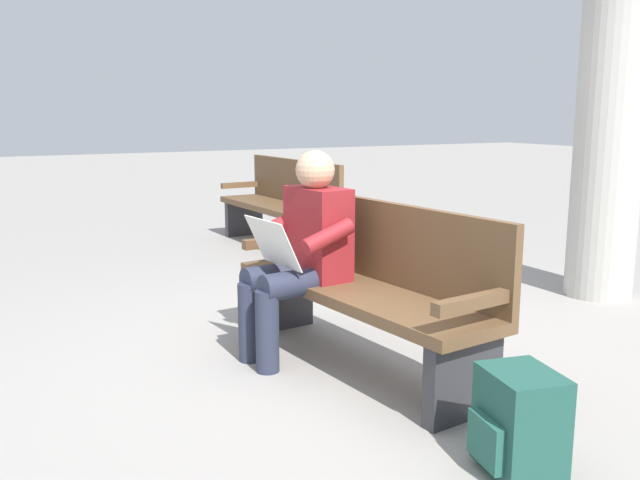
{
  "coord_description": "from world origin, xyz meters",
  "views": [
    {
      "loc": [
        -3.06,
        1.86,
        1.39
      ],
      "look_at": [
        0.15,
        0.15,
        0.7
      ],
      "focal_mm": 38.1,
      "sensor_mm": 36.0,
      "label": 1
    }
  ],
  "objects": [
    {
      "name": "ground_plane",
      "position": [
        0.0,
        0.0,
        0.0
      ],
      "size": [
        40.0,
        40.0,
        0.0
      ],
      "primitive_type": "plane",
      "color": "gray"
    },
    {
      "name": "bench_near",
      "position": [
        0.01,
        -0.07,
        0.46
      ],
      "size": [
        1.84,
        0.67,
        0.9
      ],
      "rotation": [
        0.0,
        0.0,
        0.11
      ],
      "color": "brown",
      "rests_on": "ground"
    },
    {
      "name": "person_seated",
      "position": [
        0.29,
        0.19,
        0.63
      ],
      "size": [
        0.6,
        0.6,
        1.18
      ],
      "rotation": [
        0.0,
        0.0,
        0.11
      ],
      "color": "maroon",
      "rests_on": "ground"
    },
    {
      "name": "backpack",
      "position": [
        -1.25,
        0.02,
        0.2
      ],
      "size": [
        0.36,
        0.35,
        0.41
      ],
      "rotation": [
        0.0,
        0.0,
        6.07
      ],
      "color": "#1E4C42",
      "rests_on": "ground"
    },
    {
      "name": "bench_far",
      "position": [
        3.26,
        -1.07,
        0.46
      ],
      "size": [
        1.82,
        0.57,
        0.9
      ],
      "rotation": [
        0.0,
        0.0,
        0.05
      ],
      "color": "brown",
      "rests_on": "ground"
    },
    {
      "name": "support_pillar",
      "position": [
        0.39,
        -2.4,
        2.02
      ],
      "size": [
        0.5,
        0.5,
        4.04
      ],
      "primitive_type": "cylinder",
      "color": "#B2AFA8",
      "rests_on": "ground"
    }
  ]
}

